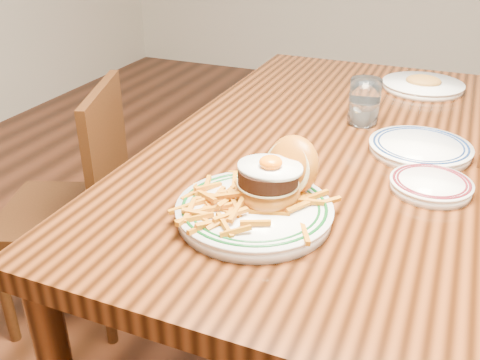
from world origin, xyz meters
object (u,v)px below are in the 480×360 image
at_px(table, 326,167).
at_px(chair_left, 80,201).
at_px(side_plate, 431,184).
at_px(main_plate, 261,198).

relative_size(table, chair_left, 1.92).
bearing_deg(chair_left, side_plate, -24.95).
bearing_deg(table, side_plate, -35.61).
bearing_deg(chair_left, main_plate, -43.98).
bearing_deg(side_plate, main_plate, -122.17).
distance_m(chair_left, side_plate, 1.11).
distance_m(main_plate, side_plate, 0.40).
xyz_separation_m(chair_left, main_plate, (0.75, -0.32, 0.35)).
bearing_deg(side_plate, chair_left, -164.34).
bearing_deg(chair_left, table, -11.44).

